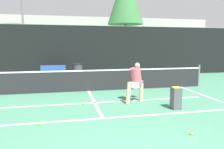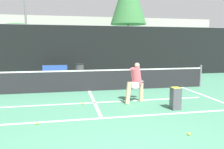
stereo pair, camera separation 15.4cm
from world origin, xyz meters
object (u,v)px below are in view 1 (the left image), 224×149
(ball_hopper, at_px, (176,98))
(trash_bin, at_px, (78,72))
(player_practicing, at_px, (136,81))
(courtside_bench, at_px, (53,72))
(parked_car, at_px, (45,65))

(ball_hopper, bearing_deg, trash_bin, 112.03)
(player_practicing, bearing_deg, trash_bin, 81.49)
(courtside_bench, bearing_deg, trash_bin, -8.96)
(trash_bin, xyz_separation_m, parked_car, (-2.16, 3.39, 0.13))
(ball_hopper, distance_m, parked_car, 11.17)
(trash_bin, height_order, parked_car, parked_car)
(courtside_bench, xyz_separation_m, parked_car, (-0.74, 3.15, 0.14))
(trash_bin, bearing_deg, player_practicing, -73.02)
(courtside_bench, distance_m, parked_car, 3.24)
(ball_hopper, distance_m, trash_bin, 7.18)
(ball_hopper, height_order, parked_car, parked_car)
(player_practicing, relative_size, courtside_bench, 1.00)
(player_practicing, xyz_separation_m, ball_hopper, (0.99, -1.08, -0.39))
(trash_bin, bearing_deg, courtside_bench, 170.41)
(player_practicing, bearing_deg, courtside_bench, 92.79)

